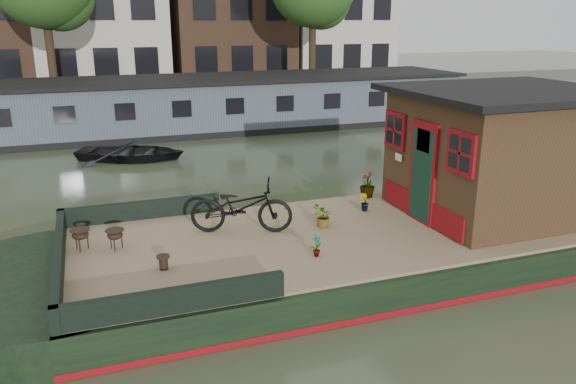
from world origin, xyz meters
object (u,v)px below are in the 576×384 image
object	(u,v)px
potted_plant_a	(316,246)
brazier_front	(115,240)
cabin	(503,151)
brazier_rear	(81,240)
dinghy	(131,148)
bicycle	(241,206)

from	to	relation	value
potted_plant_a	brazier_front	bearing A→B (deg)	155.26
cabin	brazier_rear	xyz separation A→B (m)	(-7.79, 0.70, -1.05)
potted_plant_a	brazier_rear	world-z (taller)	potted_plant_a
potted_plant_a	brazier_rear	distance (m)	3.88
brazier_rear	dinghy	size ratio (longest dim) A/B	0.11
cabin	bicycle	world-z (taller)	cabin
brazier_rear	bicycle	bearing A→B (deg)	-2.03
bicycle	potted_plant_a	size ratio (longest dim) A/B	4.95
cabin	bicycle	bearing A→B (deg)	173.16
bicycle	potted_plant_a	xyz separation A→B (m)	(0.83, -1.48, -0.29)
cabin	brazier_rear	size ratio (longest dim) A/B	11.03
bicycle	brazier_front	size ratio (longest dim) A/B	5.12
potted_plant_a	brazier_rear	xyz separation A→B (m)	(-3.54, 1.57, -0.00)
potted_plant_a	brazier_front	distance (m)	3.31
cabin	dinghy	distance (m)	11.66
brazier_front	potted_plant_a	bearing A→B (deg)	-24.74
cabin	potted_plant_a	size ratio (longest dim) A/B	10.92
brazier_front	dinghy	world-z (taller)	brazier_front
potted_plant_a	brazier_rear	size ratio (longest dim) A/B	1.01
potted_plant_a	dinghy	xyz separation A→B (m)	(-2.00, 10.60, -0.48)
potted_plant_a	brazier_rear	bearing A→B (deg)	156.07
brazier_front	dinghy	bearing A→B (deg)	83.79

